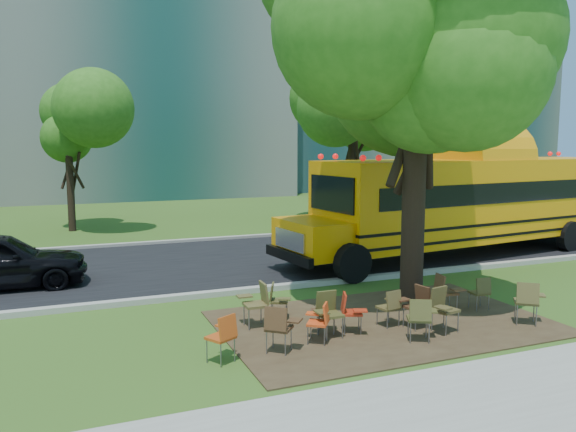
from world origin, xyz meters
name	(u,v)px	position (x,y,z in m)	size (l,w,h in m)	color
ground	(332,322)	(0.00, 0.00, 0.00)	(160.00, 160.00, 0.00)	#2F4D18
sidewalk	(496,428)	(0.00, -5.00, 0.02)	(60.00, 4.00, 0.04)	gray
dirt_patch	(384,323)	(1.00, -0.50, 0.01)	(7.00, 4.50, 0.03)	#382819
asphalt_road	(238,260)	(0.00, 7.00, 0.02)	(80.00, 8.00, 0.04)	black
kerb_near	(282,287)	(0.00, 3.00, 0.07)	(80.00, 0.25, 0.14)	gray
kerb_far	(209,239)	(0.00, 11.10, 0.07)	(80.00, 0.25, 0.14)	gray
building_main	(16,46)	(-8.00, 36.00, 11.00)	(38.00, 16.00, 22.00)	slate
building_right	(381,55)	(24.00, 38.00, 12.50)	(30.00, 16.00, 25.00)	slate
bg_tree_2	(68,136)	(-5.00, 16.00, 4.21)	(4.80, 4.80, 6.62)	black
bg_tree_3	(352,120)	(8.00, 14.00, 5.03)	(5.60, 5.60, 7.84)	black
bg_tree_4	(495,135)	(16.00, 13.00, 4.34)	(5.00, 5.00, 6.85)	black
main_tree	(418,42)	(2.55, 0.77, 6.21)	(7.07, 7.07, 9.76)	black
school_bus	(475,200)	(8.06, 5.05, 1.93)	(13.87, 4.56, 3.33)	orange
chair_0	(224,333)	(-2.81, -1.34, 0.55)	(0.59, 0.73, 0.88)	#B44313
chair_1	(279,324)	(-1.75, -1.34, 0.57)	(0.79, 0.63, 0.93)	#472C19
chair_2	(320,319)	(-0.83, -1.13, 0.51)	(0.55, 0.70, 0.82)	#D04116
chair_3	(328,310)	(-0.53, -0.85, 0.58)	(0.60, 0.55, 0.93)	#48441F
chair_4	(421,315)	(1.00, -1.81, 0.56)	(0.75, 0.59, 0.90)	#48451F
chair_5	(442,305)	(1.78, -1.47, 0.58)	(0.64, 0.66, 0.94)	#493E1F
chair_6	(417,302)	(1.46, -1.04, 0.56)	(0.62, 0.61, 0.91)	#462919
chair_7	(528,298)	(3.75, -1.78, 0.60)	(0.83, 0.65, 0.97)	brown
chair_8	(257,300)	(-1.63, 0.28, 0.60)	(0.57, 0.64, 0.97)	brown
chair_9	(326,310)	(-0.44, -0.57, 0.48)	(0.65, 0.51, 0.78)	#462819
chair_10	(277,298)	(-1.06, 0.60, 0.50)	(0.52, 0.67, 0.81)	#4A4520
chair_11	(391,304)	(0.97, -0.80, 0.51)	(0.56, 0.56, 0.83)	brown
chair_12	(445,289)	(2.70, -0.35, 0.56)	(0.53, 0.65, 0.90)	#4C311B
chair_13	(481,290)	(3.58, -0.53, 0.50)	(0.56, 0.47, 0.81)	#423F1C
chair_14	(350,309)	(-0.02, -0.82, 0.52)	(0.53, 0.68, 0.84)	#A92712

